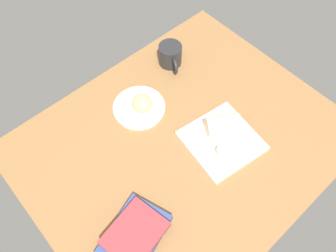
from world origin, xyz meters
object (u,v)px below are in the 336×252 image
Objects in this scene: round_plate at (139,108)px; square_plate at (222,141)px; book_stack at (134,235)px; scone_pastry at (142,103)px; sauce_cup at (223,151)px; coffee_mug at (170,55)px; breakfast_wrap at (223,124)px.

round_plate is 33.51cm from square_plate.
book_stack reaches higher than square_plate.
scone_pastry reaches higher than round_plate.
round_plate is at bearing 129.09° from scone_pastry.
sauce_cup is at bearing -75.61° from round_plate.
coffee_mug is at bearing 73.82° from square_plate.
scone_pastry is 0.60× the size of coffee_mug.
breakfast_wrap is 38.34cm from coffee_mug.
square_plate is 5.89cm from sauce_cup.
square_plate is at bearing -14.75° from breakfast_wrap.
coffee_mug is (15.56, 44.24, 1.48)cm from sauce_cup.
book_stack is at bearing -132.45° from scone_pastry.
sauce_cup is at bearing -14.75° from breakfast_wrap.
scone_pastry is 0.68× the size of breakfast_wrap.
sauce_cup reaches higher than square_plate.
scone_pastry is 32.39cm from square_plate.
breakfast_wrap is 0.47× the size of book_stack.
breakfast_wrap is at bearing -60.83° from scone_pastry.
round_plate is at bearing 49.10° from book_stack.
round_plate is 0.82× the size of square_plate.
book_stack is 72.47cm from coffee_mug.
scone_pastry is 0.34× the size of square_plate.
square_plate reaches higher than round_plate.
coffee_mug reaches higher than sauce_cup.
coffee_mug is at bearing 23.85° from scone_pastry.
coffee_mug reaches higher than scone_pastry.
scone_pastry is at bearing -156.15° from coffee_mug.
coffee_mug is at bearing 21.06° from round_plate.
book_stack is at bearing -140.71° from coffee_mug.
square_plate is at bearing -68.27° from scone_pastry.
breakfast_wrap is (15.84, -27.91, 4.21)cm from round_plate.
square_plate is at bearing -67.60° from round_plate.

